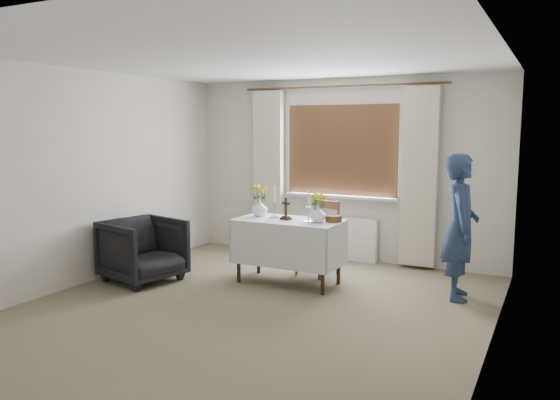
# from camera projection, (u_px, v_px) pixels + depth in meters

# --- Properties ---
(ground) EXTENTS (5.00, 5.00, 0.00)m
(ground) POSITION_uv_depth(u_px,v_px,m) (252.00, 310.00, 5.52)
(ground) COLOR #7D7256
(ground) RESTS_ON ground
(altar_table) EXTENTS (1.24, 0.64, 0.76)m
(altar_table) POSITION_uv_depth(u_px,v_px,m) (288.00, 252.00, 6.41)
(altar_table) COLOR white
(altar_table) RESTS_ON ground
(wooden_chair) EXTENTS (0.53, 0.53, 0.93)m
(wooden_chair) POSITION_uv_depth(u_px,v_px,m) (317.00, 238.00, 6.80)
(wooden_chair) COLOR brown
(wooden_chair) RESTS_ON ground
(armchair) EXTENTS (0.99, 0.98, 0.76)m
(armchair) POSITION_uv_depth(u_px,v_px,m) (143.00, 250.00, 6.51)
(armchair) COLOR black
(armchair) RESTS_ON ground
(person) EXTENTS (0.49, 0.64, 1.56)m
(person) POSITION_uv_depth(u_px,v_px,m) (460.00, 227.00, 5.80)
(person) COLOR navy
(person) RESTS_ON ground
(radiator) EXTENTS (1.10, 0.10, 0.60)m
(radiator) POSITION_uv_depth(u_px,v_px,m) (339.00, 238.00, 7.62)
(radiator) COLOR white
(radiator) RESTS_ON ground
(wooden_cross) EXTENTS (0.14, 0.12, 0.26)m
(wooden_cross) POSITION_uv_depth(u_px,v_px,m) (286.00, 209.00, 6.35)
(wooden_cross) COLOR black
(wooden_cross) RESTS_ON altar_table
(candlestick_left) EXTENTS (0.12, 0.12, 0.39)m
(candlestick_left) POSITION_uv_depth(u_px,v_px,m) (274.00, 202.00, 6.45)
(candlestick_left) COLOR silver
(candlestick_left) RESTS_ON altar_table
(candlestick_right) EXTENTS (0.13, 0.13, 0.36)m
(candlestick_right) POSITION_uv_depth(u_px,v_px,m) (309.00, 206.00, 6.20)
(candlestick_right) COLOR silver
(candlestick_right) RESTS_ON altar_table
(flower_vase_left) EXTENTS (0.21, 0.21, 0.20)m
(flower_vase_left) POSITION_uv_depth(u_px,v_px,m) (260.00, 208.00, 6.61)
(flower_vase_left) COLOR white
(flower_vase_left) RESTS_ON altar_table
(flower_vase_right) EXTENTS (0.19, 0.19, 0.19)m
(flower_vase_right) POSITION_uv_depth(u_px,v_px,m) (318.00, 214.00, 6.18)
(flower_vase_right) COLOR white
(flower_vase_right) RESTS_ON altar_table
(wicker_basket) EXTENTS (0.25, 0.25, 0.07)m
(wicker_basket) POSITION_uv_depth(u_px,v_px,m) (334.00, 218.00, 6.24)
(wicker_basket) COLOR brown
(wicker_basket) RESTS_ON altar_table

